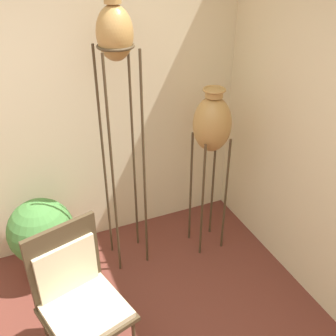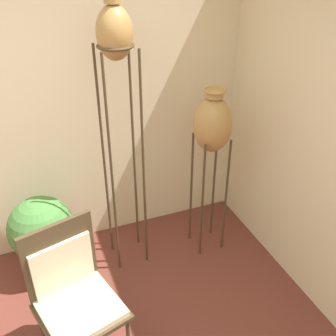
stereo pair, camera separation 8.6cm
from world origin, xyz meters
TOP-DOWN VIEW (x-y plane):
  - wall_back at (0.00, 1.91)m, footprint 7.75×0.06m
  - vase_stand_tall at (0.67, 1.45)m, footprint 0.27×0.27m
  - vase_stand_medium at (1.39, 1.34)m, footprint 0.31×0.31m
  - chair at (0.09, 0.62)m, footprint 0.59×0.58m
  - potted_plant at (-0.03, 1.52)m, footprint 0.53×0.53m

SIDE VIEW (x-z plane):
  - potted_plant at x=-0.03m, z-range 0.03..0.77m
  - chair at x=0.09m, z-range 0.09..1.14m
  - vase_stand_medium at x=1.39m, z-range 0.45..1.96m
  - wall_back at x=0.00m, z-range 0.00..2.70m
  - vase_stand_tall at x=0.67m, z-range 0.74..2.98m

